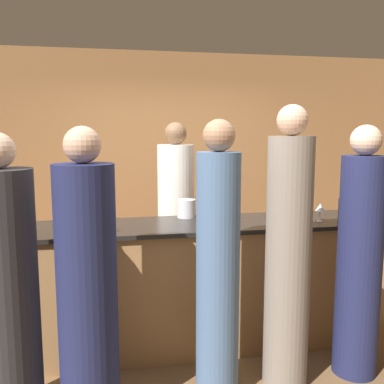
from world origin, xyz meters
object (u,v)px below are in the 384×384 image
at_px(bartender, 176,223).
at_px(guest_2, 6,294).
at_px(wine_bottle_0, 72,219).
at_px(guest_0, 87,289).
at_px(guest_3, 288,257).
at_px(wine_bottle_1, 277,209).
at_px(ice_bucket, 186,208).
at_px(guest_1, 217,269).
at_px(guest_4, 359,260).
at_px(wine_bottle_2, 342,211).

xyz_separation_m(bartender, guest_2, (-1.31, -1.59, -0.05)).
bearing_deg(wine_bottle_0, guest_0, -78.41).
height_order(guest_0, guest_3, guest_3).
bearing_deg(guest_2, bartender, 50.46).
distance_m(guest_2, wine_bottle_0, 0.74).
height_order(bartender, guest_2, bartender).
relative_size(wine_bottle_1, ice_bucket, 1.74).
xyz_separation_m(wine_bottle_0, ice_bucket, (0.95, 0.47, -0.04)).
relative_size(guest_1, guest_4, 1.02).
distance_m(guest_2, wine_bottle_1, 2.18).
distance_m(guest_2, guest_4, 2.46).
bearing_deg(guest_4, guest_3, -176.95).
xyz_separation_m(guest_4, wine_bottle_2, (0.07, 0.38, 0.30)).
xyz_separation_m(guest_1, ice_bucket, (-0.04, 0.99, 0.24)).
height_order(guest_0, guest_4, guest_4).
bearing_deg(guest_1, guest_2, -178.96).
distance_m(guest_1, wine_bottle_0, 1.15).
height_order(guest_0, guest_2, guest_0).
xyz_separation_m(guest_2, guest_3, (1.88, 0.06, 0.11)).
xyz_separation_m(guest_2, ice_bucket, (1.32, 1.01, 0.31)).
bearing_deg(wine_bottle_1, guest_1, -136.62).
distance_m(guest_0, wine_bottle_0, 0.72).
bearing_deg(ice_bucket, guest_2, -142.40).
height_order(guest_4, wine_bottle_0, guest_4).
relative_size(guest_0, wine_bottle_1, 6.55).
xyz_separation_m(guest_1, wine_bottle_1, (0.69, 0.65, 0.27)).
relative_size(guest_2, guest_4, 0.97).
xyz_separation_m(guest_2, wine_bottle_0, (0.37, 0.55, 0.35)).
bearing_deg(wine_bottle_0, guest_4, -12.28).
bearing_deg(guest_3, guest_2, -178.19).
xyz_separation_m(guest_4, wine_bottle_1, (-0.42, 0.59, 0.30)).
distance_m(guest_4, wine_bottle_1, 0.78).
height_order(wine_bottle_1, ice_bucket, wine_bottle_1).
bearing_deg(wine_bottle_2, wine_bottle_1, 157.29).
relative_size(wine_bottle_0, ice_bucket, 1.74).
relative_size(guest_1, wine_bottle_2, 6.45).
bearing_deg(wine_bottle_0, ice_bucket, 26.18).
xyz_separation_m(guest_3, guest_4, (0.58, 0.03, -0.07)).
bearing_deg(guest_4, wine_bottle_1, 125.25).
bearing_deg(guest_3, bartender, 110.29).
relative_size(guest_2, wine_bottle_1, 6.42).
distance_m(guest_4, ice_bucket, 1.49).
bearing_deg(bartender, wine_bottle_2, 137.56).
bearing_deg(guest_0, guest_3, 5.83).
relative_size(guest_0, guest_3, 0.93).
xyz_separation_m(bartender, guest_1, (0.04, -1.56, 0.01)).
distance_m(wine_bottle_0, wine_bottle_2, 2.16).
bearing_deg(guest_2, guest_0, -9.39).
bearing_deg(guest_4, ice_bucket, 141.08).
bearing_deg(bartender, guest_4, 127.45).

